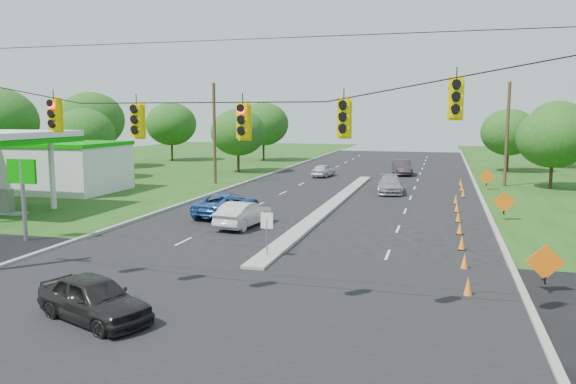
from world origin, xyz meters
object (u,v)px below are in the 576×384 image
(black_sedan, at_px, (94,299))
(white_sedan, at_px, (243,214))
(gas_station, at_px, (34,162))
(blue_pickup, at_px, (227,204))

(black_sedan, relative_size, white_sedan, 0.96)
(gas_station, bearing_deg, blue_pickup, -15.27)
(black_sedan, distance_m, blue_pickup, 17.97)
(gas_station, relative_size, blue_pickup, 3.74)
(gas_station, bearing_deg, black_sedan, -47.49)
(white_sedan, distance_m, blue_pickup, 3.58)
(blue_pickup, bearing_deg, white_sedan, 133.85)
(white_sedan, relative_size, blue_pickup, 0.83)
(gas_station, height_order, black_sedan, gas_station)
(black_sedan, relative_size, blue_pickup, 0.79)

